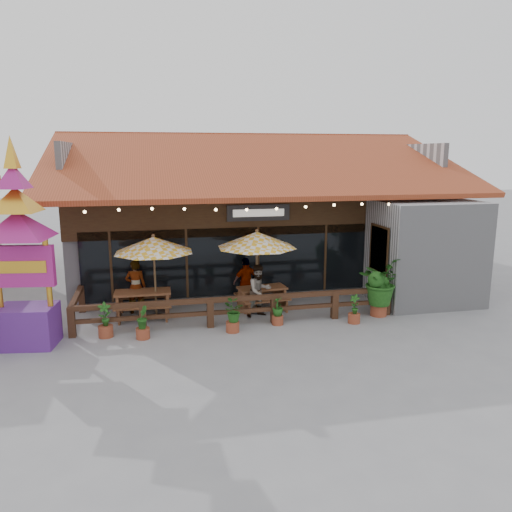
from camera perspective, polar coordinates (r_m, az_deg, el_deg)
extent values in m
plane|color=gray|center=(16.36, 3.35, -6.92)|extent=(100.00, 100.00, 0.00)
cube|color=#A5A5A9|center=(22.56, -1.33, 3.46)|extent=(14.00, 10.00, 4.00)
cube|color=#362411|center=(17.19, -3.08, 4.93)|extent=(11.00, 0.16, 1.60)
cube|color=black|center=(17.45, -3.01, -0.63)|extent=(10.00, 0.12, 2.40)
cube|color=#F2BC6D|center=(17.64, -3.12, -0.49)|extent=(9.80, 0.05, 2.20)
cube|color=#A5A5A9|center=(18.54, 18.71, 0.44)|extent=(3.50, 2.70, 3.60)
cube|color=red|center=(17.51, 13.90, 0.76)|extent=(0.06, 1.20, 1.50)
cube|color=#362411|center=(17.51, 13.87, 0.76)|extent=(0.04, 1.34, 1.64)
cube|color=#A14124|center=(18.91, 0.66, 10.72)|extent=(15.50, 7.05, 2.37)
cube|color=#A14124|center=(25.79, -2.85, 10.94)|extent=(15.50, 7.05, 2.37)
cube|color=#A14124|center=(22.35, -1.38, 13.72)|extent=(15.50, 0.30, 0.12)
cube|color=#A5A5A9|center=(22.13, -19.74, 9.66)|extent=(0.20, 9.00, 1.80)
cube|color=#A5A5A9|center=(24.63, 15.10, 10.06)|extent=(0.20, 9.00, 1.80)
cube|color=black|center=(17.26, 0.27, 4.97)|extent=(2.20, 0.10, 0.55)
cube|color=silver|center=(17.20, 0.32, 4.95)|extent=(1.80, 0.02, 0.25)
cube|color=#362411|center=(17.25, -16.22, -1.22)|extent=(0.08, 0.08, 2.40)
cube|color=#362411|center=(17.24, -7.92, -0.87)|extent=(0.08, 0.08, 2.40)
cube|color=#362411|center=(17.59, 0.22, -0.51)|extent=(0.08, 0.08, 2.40)
cube|color=#362411|center=(18.28, 7.90, -0.16)|extent=(0.08, 0.08, 2.40)
sphere|color=#FFD38C|center=(15.22, -18.98, 4.78)|extent=(0.09, 0.09, 0.09)
sphere|color=#FFD38C|center=(15.13, -15.41, 5.11)|extent=(0.09, 0.09, 0.09)
sphere|color=#FFD38C|center=(15.11, -11.80, 5.31)|extent=(0.09, 0.09, 0.09)
sphere|color=#FFD38C|center=(15.14, -8.19, 5.34)|extent=(0.09, 0.09, 0.09)
sphere|color=#FFD38C|center=(15.24, -4.60, 5.30)|extent=(0.09, 0.09, 0.09)
sphere|color=#FFD38C|center=(15.40, -1.08, 5.30)|extent=(0.09, 0.09, 0.09)
sphere|color=#FFD38C|center=(15.61, 2.36, 5.41)|extent=(0.09, 0.09, 0.09)
sphere|color=#FFD38C|center=(15.87, 5.70, 5.61)|extent=(0.09, 0.09, 0.09)
sphere|color=#FFD38C|center=(16.18, 8.92, 5.78)|extent=(0.09, 0.09, 0.09)
sphere|color=#FFD38C|center=(16.54, 12.02, 5.82)|extent=(0.09, 0.09, 0.09)
sphere|color=#FFD38C|center=(16.95, 14.96, 5.72)|extent=(0.09, 0.09, 0.09)
cube|color=#422617|center=(15.37, -20.33, -7.11)|extent=(0.20, 0.20, 0.90)
cube|color=#422617|center=(15.20, -12.80, -6.87)|extent=(0.20, 0.20, 0.90)
cube|color=#422617|center=(15.29, -5.25, -6.51)|extent=(0.20, 0.20, 0.90)
cube|color=#422617|center=(15.64, 2.08, -6.05)|extent=(0.20, 0.20, 0.90)
cube|color=#422617|center=(16.23, 8.98, -5.53)|extent=(0.20, 0.20, 0.90)
cube|color=#422617|center=(16.94, 14.69, -5.04)|extent=(0.20, 0.20, 0.90)
cube|color=#422617|center=(15.30, -1.92, -4.89)|extent=(9.80, 0.16, 0.14)
cube|color=#422617|center=(15.42, -1.91, -6.31)|extent=(9.80, 0.12, 0.12)
cube|color=#422617|center=(16.44, -19.84, -4.41)|extent=(0.16, 2.50, 0.14)
cube|color=#422617|center=(17.65, -19.27, -4.65)|extent=(0.20, 0.20, 0.90)
cylinder|color=brown|center=(16.24, -11.47, -2.57)|extent=(0.07, 0.07, 2.56)
cone|color=yellow|center=(16.01, -11.63, 1.29)|extent=(3.27, 3.27, 0.50)
sphere|color=brown|center=(15.96, -11.67, 2.28)|extent=(0.11, 0.11, 0.11)
cylinder|color=black|center=(16.58, -11.29, -6.75)|extent=(0.49, 0.49, 0.07)
cylinder|color=brown|center=(16.41, 0.08, -2.05)|extent=(0.07, 0.07, 2.63)
cone|color=yellow|center=(16.18, 0.08, 1.89)|extent=(3.50, 3.50, 0.52)
sphere|color=brown|center=(16.13, 0.08, 2.89)|extent=(0.11, 0.11, 0.11)
cylinder|color=black|center=(16.76, 0.08, -6.32)|extent=(0.50, 0.50, 0.07)
cube|color=brown|center=(16.50, -12.83, -4.05)|extent=(1.79, 0.87, 0.07)
cube|color=brown|center=(16.66, -15.45, -5.51)|extent=(0.10, 0.78, 0.82)
cube|color=brown|center=(16.60, -10.07, -5.32)|extent=(0.10, 0.78, 0.82)
cube|color=brown|center=(16.01, -12.84, -5.78)|extent=(1.78, 0.35, 0.06)
cube|color=brown|center=(17.18, -12.72, -4.58)|extent=(1.78, 0.35, 0.06)
cube|color=brown|center=(16.89, 0.69, -3.67)|extent=(1.68, 0.93, 0.06)
cube|color=brown|center=(16.78, -1.59, -5.09)|extent=(0.16, 0.71, 0.74)
cube|color=brown|center=(17.22, 2.91, -4.66)|extent=(0.16, 0.71, 0.74)
cube|color=brown|center=(16.47, 1.32, -5.16)|extent=(1.63, 0.46, 0.05)
cube|color=brown|center=(17.47, 0.09, -4.17)|extent=(1.63, 0.46, 0.05)
cube|color=#55227E|center=(15.15, -24.63, -7.28)|extent=(1.64, 1.32, 1.12)
cube|color=#A51E79|center=(14.73, -25.18, -1.05)|extent=(1.70, 0.46, 1.12)
cube|color=gold|center=(14.60, -25.29, -1.16)|extent=(1.30, 0.21, 0.33)
cylinder|color=gold|center=(14.63, -22.62, -1.67)|extent=(0.15, 0.15, 1.87)
pyramid|color=#A51E79|center=(14.50, -25.69, 4.74)|extent=(2.53, 2.53, 0.75)
pyramid|color=gold|center=(14.46, -25.90, 7.13)|extent=(1.80, 1.80, 0.66)
pyramid|color=#A51E79|center=(14.43, -26.11, 9.53)|extent=(1.16, 1.16, 0.66)
pyramid|color=gold|center=(14.44, -26.36, 12.30)|extent=(0.53, 0.53, 0.84)
cylinder|color=brown|center=(16.86, 13.82, -5.99)|extent=(0.53, 0.53, 0.39)
imported|color=#225A19|center=(16.60, 13.98, -2.76)|extent=(1.86, 1.88, 1.58)
sphere|color=#225A19|center=(16.65, 14.47, -3.79)|extent=(0.53, 0.53, 0.53)
sphere|color=#225A19|center=(16.69, 13.45, -3.09)|extent=(0.46, 0.46, 0.46)
imported|color=#362411|center=(16.90, -13.58, -3.43)|extent=(0.67, 0.46, 1.81)
imported|color=#362411|center=(16.12, 0.37, -3.98)|extent=(1.00, 0.88, 1.72)
imported|color=#362411|center=(17.33, -1.11, -2.94)|extent=(1.06, 0.64, 1.68)
cylinder|color=brown|center=(15.18, -16.79, -8.24)|extent=(0.42, 0.42, 0.34)
imported|color=#225A19|center=(15.01, -16.91, -6.39)|extent=(0.40, 0.31, 0.69)
cylinder|color=brown|center=(14.79, -12.80, -8.60)|extent=(0.39, 0.39, 0.31)
imported|color=#225A19|center=(14.63, -12.88, -6.84)|extent=(0.35, 0.41, 0.65)
cylinder|color=brown|center=(14.95, -2.68, -8.08)|extent=(0.40, 0.40, 0.32)
imported|color=#225A19|center=(14.79, -2.70, -6.30)|extent=(0.78, 0.76, 0.66)
cylinder|color=brown|center=(15.57, 2.48, -7.32)|extent=(0.36, 0.36, 0.29)
imported|color=#225A19|center=(15.44, 2.50, -5.78)|extent=(0.47, 0.47, 0.59)
cylinder|color=brown|center=(15.99, 11.14, -7.00)|extent=(0.38, 0.38, 0.30)
imported|color=#225A19|center=(15.85, 11.20, -5.41)|extent=(0.38, 0.39, 0.62)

